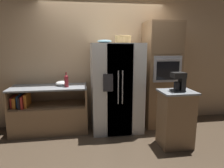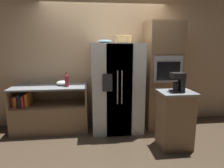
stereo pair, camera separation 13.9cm
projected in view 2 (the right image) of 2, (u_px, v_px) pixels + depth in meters
ground_plane at (107, 130)px, 4.01m from camera, size 20.00×20.00×0.00m
wall_back at (104, 58)px, 4.21m from camera, size 12.00×0.06×2.80m
counter_left at (50, 114)px, 3.95m from camera, size 1.43×0.63×0.89m
refrigerator at (116, 87)px, 3.92m from camera, size 0.96×0.83×1.71m
wall_oven at (162, 75)px, 4.07m from camera, size 0.67×0.68×2.12m
island_counter at (175, 119)px, 3.26m from camera, size 0.55×0.46×0.94m
wicker_basket at (123, 39)px, 3.79m from camera, size 0.32×0.32×0.14m
fruit_bowl at (105, 41)px, 3.71m from camera, size 0.27×0.27×0.06m
bottle_tall at (67, 80)px, 3.78m from camera, size 0.07×0.07×0.28m
mixing_bowl at (63, 83)px, 3.92m from camera, size 0.24×0.24×0.09m
coffee_maker at (179, 81)px, 3.12m from camera, size 0.20×0.17×0.30m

